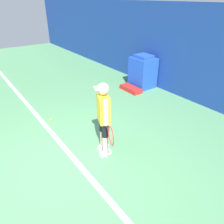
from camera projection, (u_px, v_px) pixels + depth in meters
ground_plane at (65, 165)px, 4.24m from camera, size 24.00×24.00×0.00m
back_wall at (213, 59)px, 5.91m from camera, size 24.00×0.10×2.77m
court_baseline at (76, 161)px, 4.36m from camera, size 21.60×0.10×0.01m
tennis_player at (104, 117)px, 4.22m from camera, size 0.92×0.43×1.53m
tennis_ball at (51, 120)px, 5.74m from camera, size 0.07×0.07×0.07m
covered_chair at (143, 72)px, 7.67m from camera, size 0.78×0.70×1.14m
equipment_bag at (131, 89)px, 7.52m from camera, size 0.82×0.35×0.14m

